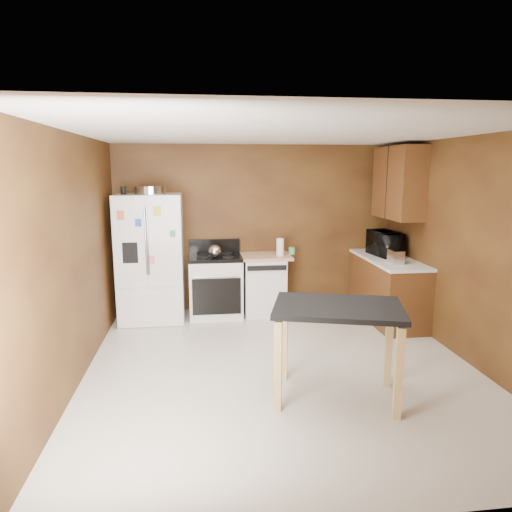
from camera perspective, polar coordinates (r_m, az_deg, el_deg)
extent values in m
plane|color=beige|center=(5.15, 3.20, -13.76)|extent=(4.50, 4.50, 0.00)
plane|color=white|center=(4.70, 3.53, 15.19)|extent=(4.50, 4.50, 0.00)
plane|color=brown|center=(6.96, 0.01, 3.49)|extent=(4.20, 0.00, 4.20)
plane|color=brown|center=(2.66, 12.24, -9.05)|extent=(4.20, 0.00, 4.20)
plane|color=brown|center=(4.85, -21.84, -0.55)|extent=(0.00, 4.50, 4.50)
plane|color=brown|center=(5.54, 25.23, 0.53)|extent=(0.00, 4.50, 4.50)
cylinder|color=silver|center=(6.47, -13.08, 8.03)|extent=(0.45, 0.45, 0.11)
cylinder|color=black|center=(6.47, -16.24, 7.88)|extent=(0.07, 0.07, 0.11)
sphere|color=silver|center=(6.50, -5.17, 0.60)|extent=(0.18, 0.18, 0.18)
cylinder|color=white|center=(6.67, 3.03, 1.12)|extent=(0.14, 0.14, 0.25)
cylinder|color=#44B162|center=(6.81, 4.50, 0.67)|extent=(0.10, 0.10, 0.11)
cube|color=silver|center=(6.37, 17.08, -0.08)|extent=(0.15, 0.24, 0.18)
imported|color=black|center=(6.89, 15.84, 1.40)|extent=(0.46, 0.63, 0.32)
cube|color=white|center=(6.63, -12.99, -0.23)|extent=(0.90, 0.75, 1.80)
cube|color=white|center=(6.24, -15.51, 1.57)|extent=(0.43, 0.02, 1.20)
cube|color=white|center=(6.19, -11.38, 1.68)|extent=(0.43, 0.02, 1.20)
cube|color=white|center=(6.41, -13.10, -6.34)|extent=(0.88, 0.02, 0.54)
cube|color=black|center=(6.25, -15.45, 0.39)|extent=(0.20, 0.01, 0.28)
cylinder|color=silver|center=(6.18, -13.62, 1.77)|extent=(0.02, 0.02, 0.90)
cylinder|color=silver|center=(6.18, -13.35, 1.78)|extent=(0.02, 0.02, 0.90)
cube|color=orange|center=(6.18, -16.58, 4.90)|extent=(0.09, 0.00, 0.12)
cube|color=blue|center=(6.16, -14.51, 4.05)|extent=(0.08, 0.00, 0.10)
cube|color=yellow|center=(6.12, -12.25, 5.51)|extent=(0.10, 0.00, 0.13)
cube|color=green|center=(6.14, -10.37, 2.78)|extent=(0.07, 0.00, 0.09)
cube|color=pink|center=(6.22, -12.92, -0.49)|extent=(0.08, 0.00, 0.11)
cube|color=white|center=(6.23, -10.58, -1.79)|extent=(0.09, 0.00, 0.10)
cube|color=white|center=(6.75, -5.06, -3.92)|extent=(0.76, 0.65, 0.85)
cube|color=black|center=(6.65, -5.12, -0.18)|extent=(0.76, 0.65, 0.05)
cube|color=black|center=(6.92, -5.23, 1.30)|extent=(0.76, 0.06, 0.20)
cube|color=black|center=(6.44, -4.94, -5.07)|extent=(0.68, 0.02, 0.52)
cylinder|color=silver|center=(6.36, -4.98, -2.58)|extent=(0.62, 0.02, 0.02)
cylinder|color=black|center=(6.80, -6.69, 0.29)|extent=(0.17, 0.17, 0.02)
cylinder|color=black|center=(6.81, -3.66, 0.36)|extent=(0.17, 0.17, 0.02)
cylinder|color=black|center=(6.49, -6.66, -0.22)|extent=(0.17, 0.17, 0.02)
cylinder|color=black|center=(6.50, -3.49, -0.15)|extent=(0.17, 0.17, 0.02)
cube|color=white|center=(6.84, 0.98, -3.70)|extent=(0.60, 0.60, 0.85)
cube|color=black|center=(6.46, 1.38, -1.51)|extent=(0.56, 0.02, 0.07)
cube|color=tan|center=(6.74, 1.00, -0.03)|extent=(0.78, 0.62, 0.04)
cube|color=brown|center=(6.83, 16.07, -4.11)|extent=(0.60, 1.55, 0.86)
cube|color=white|center=(6.73, 16.27, -0.40)|extent=(0.63, 1.58, 0.04)
cube|color=brown|center=(6.76, 17.41, 8.73)|extent=(0.35, 1.05, 1.00)
cube|color=black|center=(6.68, 16.00, 8.79)|extent=(0.01, 0.01, 1.00)
cube|color=black|center=(4.29, 10.21, -6.38)|extent=(1.33, 1.06, 0.05)
cube|color=tan|center=(4.76, 3.54, -10.42)|extent=(0.08, 0.08, 0.84)
cube|color=tan|center=(4.79, 16.25, -10.70)|extent=(0.08, 0.08, 0.84)
cube|color=tan|center=(4.17, 2.75, -13.58)|extent=(0.08, 0.08, 0.84)
cube|color=tan|center=(4.21, 17.42, -13.87)|extent=(0.08, 0.08, 0.84)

